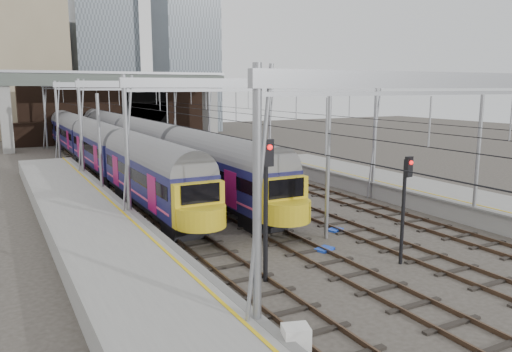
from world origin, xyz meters
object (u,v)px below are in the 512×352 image
train_second (86,139)px  signal_near_left (266,195)px  train_main (128,137)px  relay_cabinet (296,351)px  signal_near_centre (405,197)px

train_second → signal_near_left: signal_near_left is taller
train_main → train_second: 4.02m
train_second → relay_cabinet: size_ratio=43.43×
train_main → signal_near_left: 34.54m
relay_cabinet → signal_near_left: bearing=84.4°
signal_near_centre → relay_cabinet: (-8.41, -4.83, -2.25)m
train_second → signal_near_left: (0.63, -34.70, 1.08)m
train_second → relay_cabinet: bearing=-92.5°
signal_near_left → signal_near_centre: bearing=-13.6°
train_second → signal_near_centre: signal_near_centre is taller
signal_near_centre → relay_cabinet: 9.96m
signal_near_centre → relay_cabinet: bearing=-160.0°
train_second → signal_near_centre: (6.61, -35.74, 0.59)m
train_second → relay_cabinet: 40.65m
signal_near_left → relay_cabinet: signal_near_left is taller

